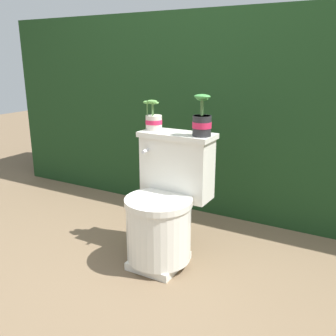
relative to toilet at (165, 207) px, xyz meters
name	(u,v)px	position (x,y,z in m)	size (l,w,h in m)	color
ground_plane	(154,264)	(-0.03, -0.09, -0.33)	(12.00, 12.00, 0.00)	brown
hedge_backdrop	(235,111)	(-0.03, 1.21, 0.41)	(3.90, 0.89, 1.49)	#193819
toilet	(165,207)	(0.00, 0.00, 0.00)	(0.44, 0.51, 0.74)	silver
potted_plant_left	(154,120)	(-0.17, 0.15, 0.47)	(0.10, 0.10, 0.18)	beige
potted_plant_midleft	(202,121)	(0.16, 0.12, 0.49)	(0.11, 0.11, 0.23)	#262628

